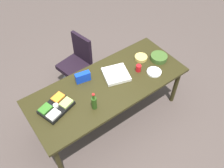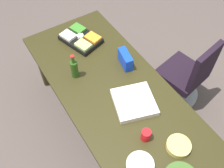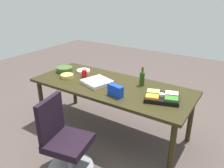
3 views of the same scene
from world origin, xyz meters
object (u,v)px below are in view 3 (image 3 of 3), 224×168
Objects in this scene: chip_bowl at (67,76)px; conference_table at (111,89)px; office_chair at (65,145)px; paper_plate_stack at (83,71)px; pizza_box at (97,82)px; red_solo_cup at (84,73)px; chip_bag_blue at (115,91)px; salad_bowl at (65,69)px; veggie_tray at (162,97)px; wine_bottle at (142,78)px.

conference_table is at bearing 9.87° from chip_bowl.
paper_plate_stack is at bearing 119.46° from office_chair.
office_chair reaches higher than paper_plate_stack.
paper_plate_stack is (-0.70, 0.22, 0.09)m from conference_table.
pizza_box is 0.36m from red_solo_cup.
chip_bag_blue is 0.84× the size of salad_bowl.
chip_bowl is at bearing -156.65° from pizza_box.
veggie_tray is at bearing -3.84° from conference_table.
paper_plate_stack is 0.84× the size of salad_bowl.
paper_plate_stack is 0.24m from red_solo_cup.
paper_plate_stack is 0.61× the size of pizza_box.
veggie_tray is (0.82, 0.93, 0.47)m from office_chair.
red_solo_cup is (-0.52, 1.04, 0.49)m from office_chair.
chip_bag_blue is 0.61× the size of pizza_box.
red_solo_cup is at bearing -46.48° from paper_plate_stack.
pizza_box is at bearing 101.37° from office_chair.
chip_bowl is (-0.99, 0.15, -0.05)m from chip_bag_blue.
salad_bowl is at bearing 132.43° from office_chair.
red_solo_cup is at bearing 177.49° from pizza_box.
office_chair is 1.04m from pizza_box.
pizza_box is 0.66m from wine_bottle.
chip_bowl reaches higher than paper_plate_stack.
chip_bag_blue is at bearing -27.66° from paper_plate_stack.
chip_bag_blue is at bearing -47.57° from conference_table.
pizza_box is at bearing -178.96° from veggie_tray.
conference_table is at bearing 89.20° from office_chair.
veggie_tray is at bearing -3.29° from salad_bowl.
veggie_tray is 0.51m from wine_bottle.
pizza_box is at bearing -8.91° from salad_bowl.
chip_bag_blue is 0.49m from pizza_box.
office_chair is 1.46m from paper_plate_stack.
paper_plate_stack is (-0.68, 1.21, 0.45)m from office_chair.
pizza_box is 1.37× the size of salad_bowl.
salad_bowl is 0.28m from chip_bowl.
veggie_tray is (1.50, -0.28, 0.02)m from paper_plate_stack.
paper_plate_stack is 0.45× the size of veggie_tray.
pizza_box reaches higher than paper_plate_stack.
pizza_box is at bearing 5.99° from chip_bowl.
chip_bowl is (-0.74, -0.13, 0.10)m from conference_table.
chip_bag_blue reaches higher than salad_bowl.
chip_bag_blue is (0.95, -0.50, 0.06)m from paper_plate_stack.
salad_bowl is (-0.26, -0.18, 0.03)m from paper_plate_stack.
chip_bag_blue is 0.45× the size of veggie_tray.
wine_bottle is at bearing 74.82° from chip_bag_blue.
veggie_tray is 1.77m from salad_bowl.
veggie_tray is 1.36× the size of pizza_box.
red_solo_cup is (-0.92, -0.18, -0.05)m from wine_bottle.
veggie_tray is 1.55m from chip_bowl.
wine_bottle is 1.19m from chip_bowl.
chip_bowl is at bearing -162.42° from wine_bottle.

